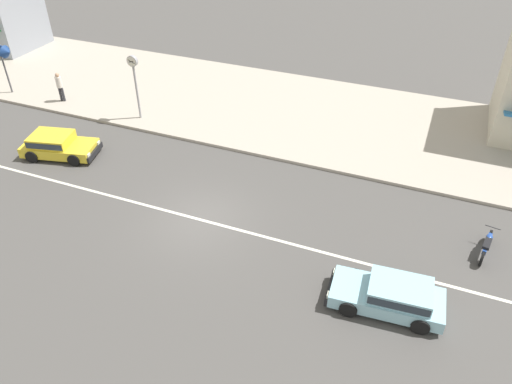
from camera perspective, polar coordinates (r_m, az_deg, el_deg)
name	(u,v)px	position (r m, az deg, el deg)	size (l,w,h in m)	color
ground_plane	(200,220)	(20.62, -6.45, -3.14)	(160.00, 160.00, 0.00)	#4C4947
lane_centre_stripe	(200,219)	(20.62, -6.45, -3.14)	(50.40, 0.14, 0.01)	silver
kerb_strip	(284,111)	(28.66, 3.25, 9.27)	(68.00, 10.00, 0.15)	#ADA393
hatchback_pale_blue_2	(391,295)	(17.29, 15.22, -11.29)	(3.89, 1.93, 1.10)	#93C6D6
hatchback_yellow_3	(57,144)	(26.16, -21.80, 5.07)	(3.83, 2.42, 1.10)	yellow
motorcycle_0	(487,244)	(20.59, 24.88, -5.46)	(0.60, 1.97, 0.80)	black
street_clock	(134,73)	(27.38, -13.75, 13.04)	(0.58, 0.22, 3.51)	#9E9EA3
arrow_signboard	(6,54)	(32.81, -26.65, 13.92)	(1.26, 0.73, 2.94)	#4C4C51
pedestrian_near_clock	(60,85)	(31.28, -21.54, 11.34)	(0.34, 0.34, 1.70)	#333338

